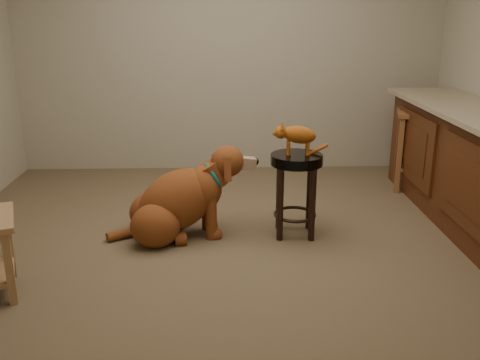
{
  "coord_description": "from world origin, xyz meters",
  "views": [
    {
      "loc": [
        -0.09,
        -3.74,
        1.68
      ],
      "look_at": [
        0.04,
        0.12,
        0.45
      ],
      "focal_mm": 40.0,
      "sensor_mm": 36.0,
      "label": 1
    }
  ],
  "objects_px": {
    "tabby_kitten": "(296,136)",
    "wood_stool": "(417,149)",
    "golden_retriever": "(179,202)",
    "padded_stool": "(296,178)"
  },
  "relations": [
    {
      "from": "tabby_kitten",
      "to": "wood_stool",
      "type": "bearing_deg",
      "value": 42.97
    },
    {
      "from": "wood_stool",
      "to": "tabby_kitten",
      "type": "xyz_separation_m",
      "value": [
        -1.33,
        -1.08,
        0.39
      ]
    },
    {
      "from": "golden_retriever",
      "to": "tabby_kitten",
      "type": "relative_size",
      "value": 2.72
    },
    {
      "from": "golden_retriever",
      "to": "tabby_kitten",
      "type": "bearing_deg",
      "value": -9.24
    },
    {
      "from": "golden_retriever",
      "to": "tabby_kitten",
      "type": "height_order",
      "value": "tabby_kitten"
    },
    {
      "from": "padded_stool",
      "to": "golden_retriever",
      "type": "bearing_deg",
      "value": -179.19
    },
    {
      "from": "wood_stool",
      "to": "padded_stool",
      "type": "bearing_deg",
      "value": -140.72
    },
    {
      "from": "padded_stool",
      "to": "wood_stool",
      "type": "bearing_deg",
      "value": 39.28
    },
    {
      "from": "golden_retriever",
      "to": "tabby_kitten",
      "type": "xyz_separation_m",
      "value": [
        0.89,
        0.01,
        0.51
      ]
    },
    {
      "from": "wood_stool",
      "to": "tabby_kitten",
      "type": "relative_size",
      "value": 1.77
    }
  ]
}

